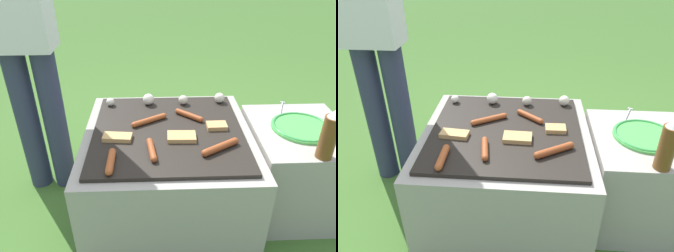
% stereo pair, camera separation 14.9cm
% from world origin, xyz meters
% --- Properties ---
extents(ground_plane, '(14.00, 14.00, 0.00)m').
position_xyz_m(ground_plane, '(0.00, 0.00, 0.00)').
color(ground_plane, '#3D6628').
extents(grill, '(0.77, 0.77, 0.45)m').
position_xyz_m(grill, '(0.00, 0.00, 0.22)').
color(grill, '#9E998E').
rests_on(grill, ground_plane).
extents(side_ledge, '(0.44, 0.51, 0.45)m').
position_xyz_m(side_ledge, '(0.62, -0.02, 0.22)').
color(side_ledge, '#9E998E').
rests_on(side_ledge, ground_plane).
extents(person_standing, '(0.27, 0.21, 1.59)m').
position_xyz_m(person_standing, '(-0.64, 0.20, 0.91)').
color(person_standing, '#2D334C').
rests_on(person_standing, ground_plane).
extents(sausage_front_right, '(0.05, 0.16, 0.03)m').
position_xyz_m(sausage_front_right, '(-0.07, -0.18, 0.46)').
color(sausage_front_right, '#93421E').
rests_on(sausage_front_right, grill).
extents(sausage_front_center, '(0.13, 0.12, 0.03)m').
position_xyz_m(sausage_front_center, '(0.11, 0.11, 0.46)').
color(sausage_front_center, '#93421E').
rests_on(sausage_front_center, grill).
extents(sausage_front_left, '(0.17, 0.11, 0.03)m').
position_xyz_m(sausage_front_left, '(0.21, -0.17, 0.46)').
color(sausage_front_left, '#93421E').
rests_on(sausage_front_left, grill).
extents(sausage_back_left, '(0.17, 0.11, 0.03)m').
position_xyz_m(sausage_back_left, '(-0.09, 0.07, 0.46)').
color(sausage_back_left, '#A34C23').
rests_on(sausage_back_left, grill).
extents(sausage_back_right, '(0.03, 0.16, 0.03)m').
position_xyz_m(sausage_back_right, '(-0.23, -0.25, 0.46)').
color(sausage_back_right, '#A34C23').
rests_on(sausage_back_right, grill).
extents(bread_slice_right, '(0.09, 0.07, 0.02)m').
position_xyz_m(bread_slice_right, '(0.23, 0.01, 0.46)').
color(bread_slice_right, tan).
rests_on(bread_slice_right, grill).
extents(bread_slice_center, '(0.13, 0.07, 0.02)m').
position_xyz_m(bread_slice_center, '(-0.22, -0.07, 0.46)').
color(bread_slice_center, tan).
rests_on(bread_slice_center, grill).
extents(bread_slice_left, '(0.13, 0.08, 0.02)m').
position_xyz_m(bread_slice_left, '(0.06, -0.08, 0.46)').
color(bread_slice_left, tan).
rests_on(bread_slice_left, grill).
extents(mushroom_row, '(0.62, 0.06, 0.06)m').
position_xyz_m(mushroom_row, '(0.03, 0.26, 0.47)').
color(mushroom_row, silver).
rests_on(mushroom_row, grill).
extents(plate_colorful, '(0.28, 0.28, 0.02)m').
position_xyz_m(plate_colorful, '(0.62, -0.02, 0.45)').
color(plate_colorful, '#4CB24C').
rests_on(plate_colorful, side_ledge).
extents(condiment_bottle, '(0.06, 0.06, 0.21)m').
position_xyz_m(condiment_bottle, '(0.62, -0.23, 0.55)').
color(condiment_bottle, brown).
rests_on(condiment_bottle, side_ledge).
extents(fork_utensil, '(0.09, 0.19, 0.01)m').
position_xyz_m(fork_utensil, '(0.59, 0.17, 0.45)').
color(fork_utensil, silver).
rests_on(fork_utensil, side_ledge).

